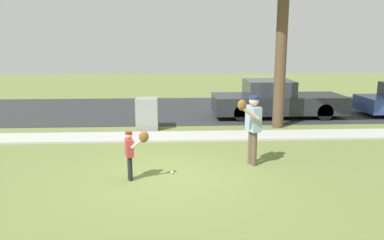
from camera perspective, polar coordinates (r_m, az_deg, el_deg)
ground_plane at (r=12.11m, az=-3.29°, el=-2.73°), size 48.00×48.00×0.00m
sidewalk_strip at (r=12.20m, az=-3.29°, el=-2.47°), size 36.00×1.20×0.06m
road_surface at (r=17.09m, az=-3.23°, el=1.60°), size 36.00×6.80×0.02m
person_adult at (r=9.37m, az=9.02°, el=-0.39°), size 0.66×0.78×1.73m
person_child at (r=8.42m, az=-8.92°, el=-4.20°), size 0.56×0.38×1.13m
baseball at (r=8.92m, az=-3.01°, el=-7.86°), size 0.07×0.07×0.07m
utility_cabinet at (r=13.29m, az=-6.76°, el=0.95°), size 0.75×0.71×1.10m
parked_pickup_dark at (r=15.72m, az=12.45°, el=2.89°), size 5.20×1.95×1.48m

